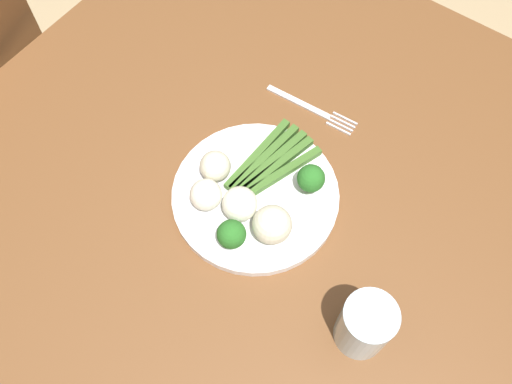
{
  "coord_description": "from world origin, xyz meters",
  "views": [
    {
      "loc": [
        0.28,
        0.23,
        1.51
      ],
      "look_at": [
        -0.03,
        0.0,
        0.77
      ],
      "focal_mm": 38.72,
      "sensor_mm": 36.0,
      "label": 1
    }
  ],
  "objects_px": {
    "dining_table": "(244,240)",
    "asparagus_bundle": "(270,163)",
    "cauliflower_left": "(272,225)",
    "cauliflower_mid": "(206,195)",
    "broccoli_front": "(231,234)",
    "water_glass": "(365,325)",
    "broccoli_right": "(311,179)",
    "plate": "(256,196)",
    "fork": "(312,109)",
    "cauliflower_near_center": "(239,204)",
    "cauliflower_edge": "(215,166)"
  },
  "relations": [
    {
      "from": "broccoli_right",
      "to": "water_glass",
      "type": "distance_m",
      "value": 0.23
    },
    {
      "from": "cauliflower_left",
      "to": "water_glass",
      "type": "bearing_deg",
      "value": 75.27
    },
    {
      "from": "broccoli_right",
      "to": "cauliflower_near_center",
      "type": "relative_size",
      "value": 0.99
    },
    {
      "from": "dining_table",
      "to": "asparagus_bundle",
      "type": "height_order",
      "value": "asparagus_bundle"
    },
    {
      "from": "plate",
      "to": "broccoli_right",
      "type": "bearing_deg",
      "value": 132.76
    },
    {
      "from": "water_glass",
      "to": "fork",
      "type": "bearing_deg",
      "value": -136.81
    },
    {
      "from": "broccoli_right",
      "to": "cauliflower_mid",
      "type": "relative_size",
      "value": 1.08
    },
    {
      "from": "water_glass",
      "to": "cauliflower_mid",
      "type": "bearing_deg",
      "value": -96.16
    },
    {
      "from": "dining_table",
      "to": "asparagus_bundle",
      "type": "distance_m",
      "value": 0.15
    },
    {
      "from": "broccoli_front",
      "to": "cauliflower_mid",
      "type": "height_order",
      "value": "broccoli_front"
    },
    {
      "from": "plate",
      "to": "broccoli_front",
      "type": "bearing_deg",
      "value": 12.79
    },
    {
      "from": "cauliflower_edge",
      "to": "fork",
      "type": "distance_m",
      "value": 0.21
    },
    {
      "from": "water_glass",
      "to": "plate",
      "type": "bearing_deg",
      "value": -109.99
    },
    {
      "from": "fork",
      "to": "water_glass",
      "type": "xyz_separation_m",
      "value": [
        0.28,
        0.26,
        0.05
      ]
    },
    {
      "from": "dining_table",
      "to": "cauliflower_left",
      "type": "relative_size",
      "value": 19.69
    },
    {
      "from": "asparagus_bundle",
      "to": "water_glass",
      "type": "xyz_separation_m",
      "value": [
        0.14,
        0.25,
        0.03
      ]
    },
    {
      "from": "cauliflower_near_center",
      "to": "cauliflower_left",
      "type": "bearing_deg",
      "value": 89.77
    },
    {
      "from": "broccoli_right",
      "to": "cauliflower_left",
      "type": "bearing_deg",
      "value": -2.16
    },
    {
      "from": "broccoli_right",
      "to": "broccoli_front",
      "type": "distance_m",
      "value": 0.15
    },
    {
      "from": "broccoli_front",
      "to": "cauliflower_edge",
      "type": "height_order",
      "value": "broccoli_front"
    },
    {
      "from": "cauliflower_edge",
      "to": "cauliflower_near_center",
      "type": "distance_m",
      "value": 0.07
    },
    {
      "from": "cauliflower_mid",
      "to": "fork",
      "type": "xyz_separation_m",
      "value": [
        -0.24,
        0.03,
        -0.04
      ]
    },
    {
      "from": "dining_table",
      "to": "broccoli_right",
      "type": "distance_m",
      "value": 0.18
    },
    {
      "from": "cauliflower_mid",
      "to": "broccoli_front",
      "type": "bearing_deg",
      "value": 66.92
    },
    {
      "from": "plate",
      "to": "water_glass",
      "type": "distance_m",
      "value": 0.25
    },
    {
      "from": "broccoli_right",
      "to": "cauliflower_edge",
      "type": "relative_size",
      "value": 1.09
    },
    {
      "from": "dining_table",
      "to": "cauliflower_edge",
      "type": "bearing_deg",
      "value": -109.06
    },
    {
      "from": "fork",
      "to": "cauliflower_left",
      "type": "bearing_deg",
      "value": -75.03
    },
    {
      "from": "asparagus_bundle",
      "to": "broccoli_front",
      "type": "bearing_deg",
      "value": -157.92
    },
    {
      "from": "cauliflower_left",
      "to": "fork",
      "type": "relative_size",
      "value": 0.35
    },
    {
      "from": "asparagus_bundle",
      "to": "cauliflower_left",
      "type": "distance_m",
      "value": 0.12
    },
    {
      "from": "cauliflower_edge",
      "to": "cauliflower_near_center",
      "type": "bearing_deg",
      "value": 66.11
    },
    {
      "from": "broccoli_front",
      "to": "cauliflower_edge",
      "type": "bearing_deg",
      "value": -130.66
    },
    {
      "from": "dining_table",
      "to": "cauliflower_edge",
      "type": "distance_m",
      "value": 0.16
    },
    {
      "from": "plate",
      "to": "water_glass",
      "type": "relative_size",
      "value": 2.57
    },
    {
      "from": "asparagus_bundle",
      "to": "cauliflower_near_center",
      "type": "bearing_deg",
      "value": -164.42
    },
    {
      "from": "dining_table",
      "to": "cauliflower_left",
      "type": "distance_m",
      "value": 0.16
    },
    {
      "from": "cauliflower_mid",
      "to": "plate",
      "type": "bearing_deg",
      "value": 137.09
    },
    {
      "from": "asparagus_bundle",
      "to": "cauliflower_edge",
      "type": "distance_m",
      "value": 0.09
    },
    {
      "from": "dining_table",
      "to": "water_glass",
      "type": "xyz_separation_m",
      "value": [
        0.05,
        0.24,
        0.16
      ]
    },
    {
      "from": "asparagus_bundle",
      "to": "broccoli_right",
      "type": "xyz_separation_m",
      "value": [
        -0.0,
        0.07,
        0.02
      ]
    },
    {
      "from": "dining_table",
      "to": "cauliflower_left",
      "type": "xyz_separation_m",
      "value": [
        0.01,
        0.06,
        0.15
      ]
    },
    {
      "from": "cauliflower_mid",
      "to": "cauliflower_edge",
      "type": "bearing_deg",
      "value": -158.05
    },
    {
      "from": "broccoli_right",
      "to": "water_glass",
      "type": "height_order",
      "value": "water_glass"
    },
    {
      "from": "dining_table",
      "to": "fork",
      "type": "bearing_deg",
      "value": -174.44
    },
    {
      "from": "fork",
      "to": "cauliflower_edge",
      "type": "bearing_deg",
      "value": -107.52
    },
    {
      "from": "broccoli_right",
      "to": "cauliflower_left",
      "type": "distance_m",
      "value": 0.09
    },
    {
      "from": "plate",
      "to": "cauliflower_mid",
      "type": "distance_m",
      "value": 0.08
    },
    {
      "from": "asparagus_bundle",
      "to": "cauliflower_near_center",
      "type": "xyz_separation_m",
      "value": [
        0.09,
        0.01,
        0.02
      ]
    },
    {
      "from": "plate",
      "to": "cauliflower_edge",
      "type": "height_order",
      "value": "cauliflower_edge"
    }
  ]
}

